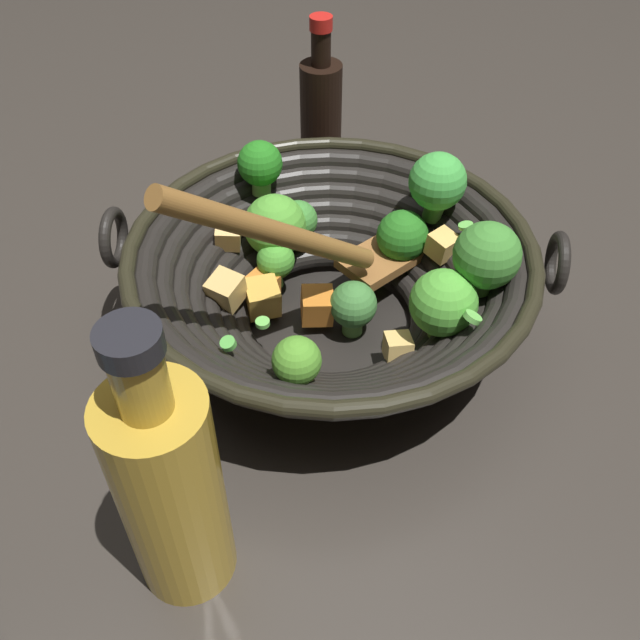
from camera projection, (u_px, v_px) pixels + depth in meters
ground_plane at (330, 330)px, 0.67m from camera, size 4.00×4.00×0.00m
wok at (333, 275)px, 0.62m from camera, size 0.36×0.36×0.23m
soy_sauce_bottle at (321, 122)px, 0.79m from camera, size 0.05×0.05×0.20m
cooking_oil_bottle at (170, 488)px, 0.44m from camera, size 0.07×0.07×0.24m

